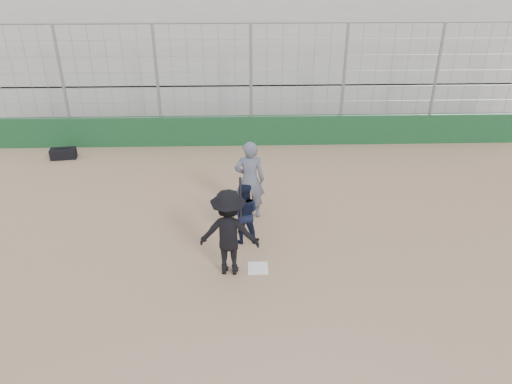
{
  "coord_description": "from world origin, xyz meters",
  "views": [
    {
      "loc": [
        -0.29,
        -8.8,
        6.64
      ],
      "look_at": [
        0.0,
        1.4,
        1.15
      ],
      "focal_mm": 35.0,
      "sensor_mm": 36.0,
      "label": 1
    }
  ],
  "objects_px": {
    "equipment_bag": "(63,154)",
    "umpire": "(250,184)",
    "batter_at_plate": "(229,233)",
    "catcher_crouched": "(244,223)"
  },
  "relations": [
    {
      "from": "equipment_bag",
      "to": "umpire",
      "type": "bearing_deg",
      "value": -32.38
    },
    {
      "from": "umpire",
      "to": "equipment_bag",
      "type": "xyz_separation_m",
      "value": [
        -5.91,
        3.75,
        -0.76
      ]
    },
    {
      "from": "batter_at_plate",
      "to": "umpire",
      "type": "distance_m",
      "value": 2.35
    },
    {
      "from": "batter_at_plate",
      "to": "equipment_bag",
      "type": "distance_m",
      "value": 8.17
    },
    {
      "from": "batter_at_plate",
      "to": "umpire",
      "type": "height_order",
      "value": "batter_at_plate"
    },
    {
      "from": "batter_at_plate",
      "to": "equipment_bag",
      "type": "bearing_deg",
      "value": 131.94
    },
    {
      "from": "catcher_crouched",
      "to": "batter_at_plate",
      "type": "bearing_deg",
      "value": -105.42
    },
    {
      "from": "umpire",
      "to": "catcher_crouched",
      "type": "bearing_deg",
      "value": 82.23
    },
    {
      "from": "umpire",
      "to": "equipment_bag",
      "type": "distance_m",
      "value": 7.04
    },
    {
      "from": "equipment_bag",
      "to": "catcher_crouched",
      "type": "bearing_deg",
      "value": -40.68
    }
  ]
}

